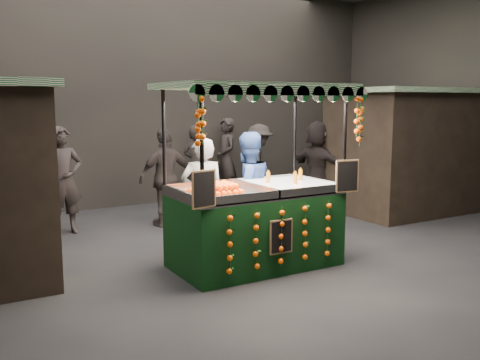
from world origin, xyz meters
TOP-DOWN VIEW (x-y plane):
  - ground at (0.00, 0.00)m, footprint 12.00×12.00m
  - market_hall at (0.00, 0.00)m, footprint 12.10×10.10m
  - neighbour_stall_right at (4.40, 1.50)m, footprint 3.00×2.20m
  - juice_stall at (-0.37, -0.24)m, footprint 2.65×1.56m
  - vendor_grey at (-0.78, 0.65)m, footprint 0.77×0.63m
  - vendor_blue at (-0.01, 0.62)m, footprint 0.94×0.75m
  - shopper_0 at (-2.32, 3.07)m, footprint 0.74×0.53m
  - shopper_1 at (3.46, 1.90)m, footprint 1.18×1.18m
  - shopper_2 at (-0.51, 2.75)m, footprint 1.10×0.52m
  - shopper_3 at (2.24, 3.84)m, footprint 1.09×1.35m
  - shopper_4 at (-3.08, 3.70)m, footprint 1.01×0.83m
  - shopper_5 at (2.97, 2.59)m, footprint 0.76×1.84m
  - shopper_6 at (1.80, 4.60)m, footprint 0.54×0.76m
  - shopper_7 at (0.80, 4.15)m, footprint 0.72×0.80m

SIDE VIEW (x-z plane):
  - ground at x=0.00m, z-range 0.00..0.00m
  - juice_stall at x=-0.37m, z-range -0.49..2.08m
  - shopper_4 at x=-3.08m, z-range 0.00..1.77m
  - vendor_grey at x=-0.78m, z-range 0.00..1.80m
  - shopper_3 at x=2.24m, z-range 0.00..1.82m
  - shopper_7 at x=0.80m, z-range 0.00..1.82m
  - shopper_2 at x=-0.51m, z-range 0.00..1.84m
  - vendor_blue at x=-0.01m, z-range 0.00..1.86m
  - shopper_0 at x=-2.32m, z-range 0.00..1.91m
  - shopper_1 at x=3.46m, z-range 0.00..1.92m
  - shopper_5 at x=2.97m, z-range 0.00..1.92m
  - shopper_6 at x=1.80m, z-range 0.00..1.95m
  - neighbour_stall_right at x=4.40m, z-range 0.01..2.61m
  - market_hall at x=0.00m, z-range 0.86..5.91m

